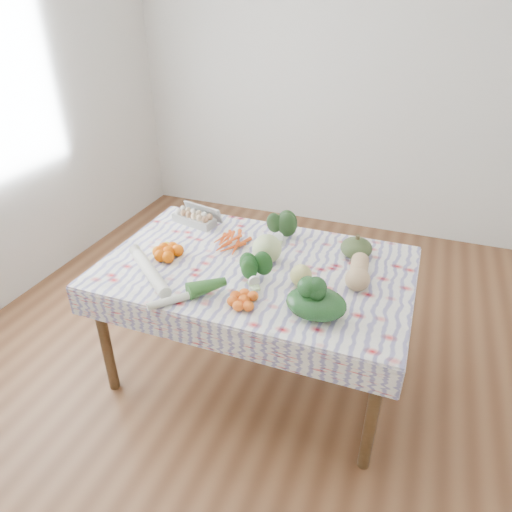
# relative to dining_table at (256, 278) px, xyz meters

# --- Properties ---
(ground) EXTENTS (4.50, 4.50, 0.00)m
(ground) POSITION_rel_dining_table_xyz_m (0.00, 0.00, -0.68)
(ground) COLOR brown
(ground) RESTS_ON ground
(wall_back) EXTENTS (4.00, 0.04, 2.80)m
(wall_back) POSITION_rel_dining_table_xyz_m (0.00, 2.25, 0.72)
(wall_back) COLOR silver
(wall_back) RESTS_ON ground
(dining_table) EXTENTS (1.60, 1.00, 0.75)m
(dining_table) POSITION_rel_dining_table_xyz_m (0.00, 0.00, 0.00)
(dining_table) COLOR brown
(dining_table) RESTS_ON ground
(tablecloth) EXTENTS (1.66, 1.06, 0.01)m
(tablecloth) POSITION_rel_dining_table_xyz_m (0.00, 0.00, 0.08)
(tablecloth) COLOR white
(tablecloth) RESTS_ON dining_table
(egg_carton) EXTENTS (0.31, 0.18, 0.08)m
(egg_carton) POSITION_rel_dining_table_xyz_m (-0.55, 0.34, 0.12)
(egg_carton) COLOR #A3A39E
(egg_carton) RESTS_ON tablecloth
(carrot_bunch) EXTENTS (0.23, 0.22, 0.04)m
(carrot_bunch) POSITION_rel_dining_table_xyz_m (-0.22, 0.16, 0.10)
(carrot_bunch) COLOR #F65619
(carrot_bunch) RESTS_ON tablecloth
(kale_bunch) EXTENTS (0.20, 0.19, 0.15)m
(kale_bunch) POSITION_rel_dining_table_xyz_m (0.02, 0.32, 0.16)
(kale_bunch) COLOR #1D3A18
(kale_bunch) RESTS_ON tablecloth
(kabocha_squash) EXTENTS (0.21, 0.21, 0.11)m
(kabocha_squash) POSITION_rel_dining_table_xyz_m (0.49, 0.28, 0.14)
(kabocha_squash) COLOR #3E5029
(kabocha_squash) RESTS_ON tablecloth
(cabbage) EXTENTS (0.19, 0.19, 0.16)m
(cabbage) POSITION_rel_dining_table_xyz_m (0.04, 0.06, 0.16)
(cabbage) COLOR #B8CB83
(cabbage) RESTS_ON tablecloth
(butternut_squash) EXTENTS (0.15, 0.28, 0.12)m
(butternut_squash) POSITION_rel_dining_table_xyz_m (0.54, 0.04, 0.15)
(butternut_squash) COLOR tan
(butternut_squash) RESTS_ON tablecloth
(orange_cluster) EXTENTS (0.25, 0.25, 0.07)m
(orange_cluster) POSITION_rel_dining_table_xyz_m (-0.49, -0.10, 0.12)
(orange_cluster) COLOR #FB6002
(orange_cluster) RESTS_ON tablecloth
(broccoli) EXTENTS (0.20, 0.20, 0.11)m
(broccoli) POSITION_rel_dining_table_xyz_m (0.04, -0.17, 0.14)
(broccoli) COLOR #1C4F1C
(broccoli) RESTS_ON tablecloth
(mandarin_cluster) EXTENTS (0.20, 0.20, 0.06)m
(mandarin_cluster) POSITION_rel_dining_table_xyz_m (0.07, -0.35, 0.11)
(mandarin_cluster) COLOR orange
(mandarin_cluster) RESTS_ON tablecloth
(grapefruit) EXTENTS (0.12, 0.12, 0.11)m
(grapefruit) POSITION_rel_dining_table_xyz_m (0.28, -0.10, 0.14)
(grapefruit) COLOR #D4CD72
(grapefruit) RESTS_ON tablecloth
(spinach_bag) EXTENTS (0.32, 0.28, 0.12)m
(spinach_bag) POSITION_rel_dining_table_xyz_m (0.41, -0.31, 0.15)
(spinach_bag) COLOR #153817
(spinach_bag) RESTS_ON tablecloth
(daikon) EXTENTS (0.39, 0.34, 0.06)m
(daikon) POSITION_rel_dining_table_xyz_m (-0.46, -0.31, 0.12)
(daikon) COLOR silver
(daikon) RESTS_ON tablecloth
(leek) EXTENTS (0.29, 0.32, 0.04)m
(leek) POSITION_rel_dining_table_xyz_m (-0.20, -0.42, 0.11)
(leek) COLOR beige
(leek) RESTS_ON tablecloth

